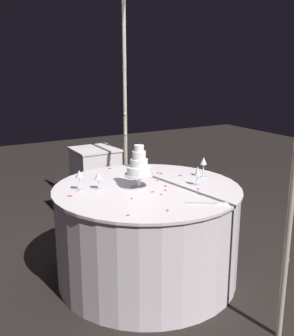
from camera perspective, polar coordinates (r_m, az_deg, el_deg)
The scene contains 26 objects.
ground_plane at distance 3.41m, azimuth 0.00°, elevation -14.97°, with size 12.00×12.00×0.00m, color black.
decorative_arch at distance 3.16m, azimuth 5.75°, elevation 11.97°, with size 2.18×0.06×2.36m.
main_table at distance 3.24m, azimuth 0.00°, elevation -9.12°, with size 1.44×1.44×0.76m.
side_table at distance 4.36m, azimuth -7.18°, elevation -2.48°, with size 0.44×0.44×0.81m.
tiered_cake at distance 3.05m, azimuth -1.13°, elevation 0.26°, with size 0.22×0.22×0.33m.
wine_glass_0 at distance 3.37m, azimuth 7.95°, elevation 0.80°, with size 0.06×0.06×0.17m.
wine_glass_1 at distance 3.14m, azimuth 7.12°, elevation -0.57°, with size 0.06×0.06×0.15m.
wine_glass_2 at distance 3.03m, azimuth -9.49°, elevation -1.02°, with size 0.06×0.06×0.16m.
wine_glass_3 at distance 3.05m, azimuth -6.83°, elevation -1.25°, with size 0.06×0.06×0.13m.
cake_knife at distance 2.78m, azimuth 8.92°, elevation -4.93°, with size 0.18×0.26×0.01m.
rose_petal_0 at distance 3.43m, azimuth 4.72°, elevation -1.03°, with size 0.04×0.03×0.00m, color #E02D47.
rose_petal_1 at distance 3.65m, azimuth -5.25°, elevation -0.07°, with size 0.04×0.03×0.00m, color #E02D47.
rose_petal_2 at distance 3.28m, azimuth 1.50°, elevation -1.74°, with size 0.03×0.02×0.00m, color #E02D47.
rose_petal_3 at distance 3.03m, azimuth 2.59°, elevation -3.13°, with size 0.03×0.02×0.00m, color #E02D47.
rose_petal_4 at distance 2.63m, azimuth 2.88°, elevation -5.97°, with size 0.03×0.02×0.00m, color #E02D47.
rose_petal_5 at distance 3.13m, azimuth 2.60°, elevation -2.55°, with size 0.03×0.02×0.00m, color #E02D47.
rose_petal_6 at distance 3.48m, azimuth 1.96°, elevation -0.75°, with size 0.04×0.02×0.00m, color #E02D47.
rose_petal_7 at distance 3.08m, azimuth 7.17°, elevation -2.93°, with size 0.03×0.02×0.00m, color #E02D47.
rose_petal_8 at distance 3.49m, azimuth 1.51°, elevation -0.69°, with size 0.03×0.02×0.00m, color #E02D47.
rose_petal_9 at distance 2.94m, azimuth 1.96°, elevation -3.72°, with size 0.02×0.02×0.00m, color #E02D47.
rose_petal_10 at distance 2.95m, azimuth -10.92°, elevation -3.88°, with size 0.03×0.02×0.00m, color #E02D47.
rose_petal_11 at distance 2.99m, azimuth 0.78°, elevation -3.37°, with size 0.03×0.02×0.00m, color #E02D47.
rose_petal_12 at distance 3.28m, azimuth -1.60°, elevation -1.73°, with size 0.03×0.02×0.00m, color #E02D47.
rose_petal_13 at distance 2.55m, azimuth -2.70°, elevation -6.64°, with size 0.03×0.02×0.00m, color #E02D47.
rose_petal_14 at distance 2.85m, azimuth -2.16°, elevation -4.31°, with size 0.03×0.02×0.00m, color #E02D47.
rose_petal_15 at distance 2.95m, azimuth -10.74°, elevation -3.87°, with size 0.04×0.03×0.00m, color #E02D47.
Camera 1 is at (2.57, -1.48, 1.69)m, focal length 43.41 mm.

